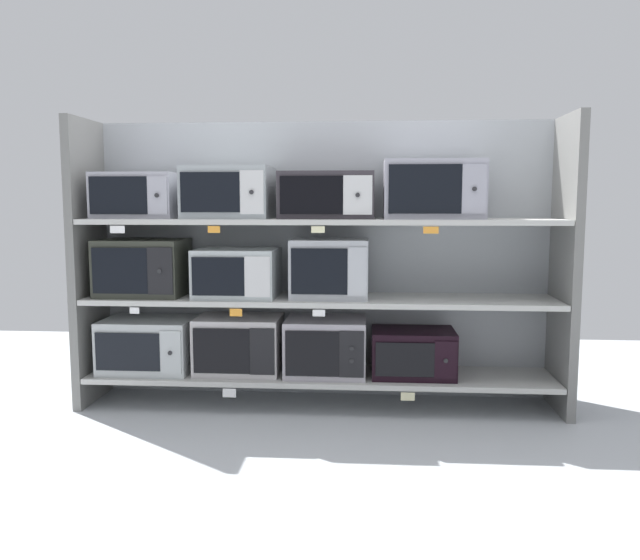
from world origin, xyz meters
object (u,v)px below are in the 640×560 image
object	(u,v)px
microwave_3	(413,353)
microwave_5	(238,273)
microwave_6	(330,268)
microwave_8	(229,193)
microwave_7	(139,196)
microwave_0	(149,345)
microwave_10	(433,190)
microwave_4	(143,267)
microwave_2	(326,346)
microwave_1	(239,344)
microwave_9	(327,195)

from	to	relation	value
microwave_3	microwave_5	world-z (taller)	microwave_5
microwave_6	microwave_8	distance (m)	0.73
microwave_5	microwave_7	bearing A→B (deg)	-179.98
microwave_0	microwave_10	distance (m)	1.90
microwave_4	microwave_10	xyz separation A→B (m)	(1.69, -0.00, 0.45)
microwave_0	microwave_6	distance (m)	1.18
microwave_2	microwave_5	xyz separation A→B (m)	(-0.52, 0.00, 0.43)
microwave_1	microwave_5	bearing A→B (deg)	177.95
microwave_9	microwave_10	xyz separation A→B (m)	(0.60, -0.00, 0.03)
microwave_2	microwave_9	size ratio (longest dim) A/B	0.87
microwave_5	microwave_2	bearing A→B (deg)	-0.01
microwave_0	microwave_1	world-z (taller)	microwave_1
microwave_4	microwave_5	distance (m)	0.57
microwave_0	microwave_3	world-z (taller)	microwave_0
microwave_0	microwave_5	distance (m)	0.70
microwave_6	microwave_10	bearing A→B (deg)	-0.02
microwave_8	microwave_4	bearing A→B (deg)	-179.98
microwave_3	microwave_4	xyz separation A→B (m)	(-1.59, -0.00, 0.49)
microwave_4	microwave_8	xyz separation A→B (m)	(0.52, 0.00, 0.44)
microwave_3	microwave_7	world-z (taller)	microwave_7
microwave_8	microwave_7	bearing A→B (deg)	-179.97
microwave_7	microwave_8	bearing A→B (deg)	0.03
microwave_6	microwave_0	bearing A→B (deg)	179.99
microwave_0	microwave_1	bearing A→B (deg)	-0.03
microwave_6	microwave_8	size ratio (longest dim) A/B	0.91
microwave_4	microwave_10	size ratio (longest dim) A/B	0.89
microwave_3	microwave_10	size ratio (longest dim) A/B	0.86
microwave_2	microwave_9	bearing A→B (deg)	0.30
microwave_0	microwave_2	bearing A→B (deg)	-0.02
microwave_2	microwave_10	bearing A→B (deg)	-0.01
microwave_4	microwave_9	size ratio (longest dim) A/B	0.92
microwave_3	microwave_8	world-z (taller)	microwave_8
microwave_4	microwave_9	xyz separation A→B (m)	(1.09, -0.00, 0.42)
microwave_3	microwave_0	bearing A→B (deg)	180.00
microwave_3	microwave_9	size ratio (longest dim) A/B	0.89
microwave_10	microwave_7	bearing A→B (deg)	180.00
microwave_10	microwave_0	bearing A→B (deg)	179.99
microwave_8	microwave_9	xyz separation A→B (m)	(0.57, -0.00, -0.02)
microwave_4	microwave_5	world-z (taller)	microwave_4
microwave_1	microwave_9	xyz separation A→B (m)	(0.52, -0.00, 0.88)
microwave_3	microwave_7	xyz separation A→B (m)	(-1.60, -0.00, 0.91)
microwave_5	microwave_10	world-z (taller)	microwave_10
microwave_1	microwave_3	world-z (taller)	microwave_1
microwave_3	microwave_10	xyz separation A→B (m)	(0.10, -0.00, 0.94)
microwave_7	microwave_10	bearing A→B (deg)	-0.00
microwave_8	microwave_1	bearing A→B (deg)	-0.17
microwave_2	microwave_7	bearing A→B (deg)	-180.00
microwave_3	microwave_7	bearing A→B (deg)	-179.99
microwave_9	microwave_10	world-z (taller)	microwave_10
microwave_3	microwave_4	size ratio (longest dim) A/B	0.97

